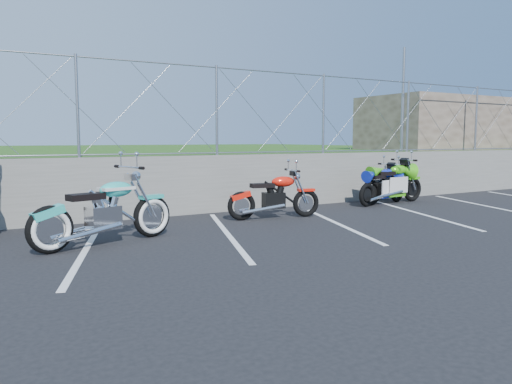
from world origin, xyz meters
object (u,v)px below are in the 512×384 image
naked_orange (276,198)px  sportbike_blue (383,187)px  sportbike_green (393,185)px  cruiser_turquoise (106,214)px

naked_orange → sportbike_blue: bearing=19.9°
naked_orange → sportbike_green: bearing=19.0°
sportbike_green → sportbike_blue: 0.35m
sportbike_green → sportbike_blue: size_ratio=1.12×
naked_orange → sportbike_green: 4.01m
sportbike_blue → cruiser_turquoise: bearing=177.7°
cruiser_turquoise → naked_orange: size_ratio=1.18×
cruiser_turquoise → sportbike_blue: 7.45m
cruiser_turquoise → sportbike_green: bearing=-5.4°
cruiser_turquoise → naked_orange: bearing=-3.0°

